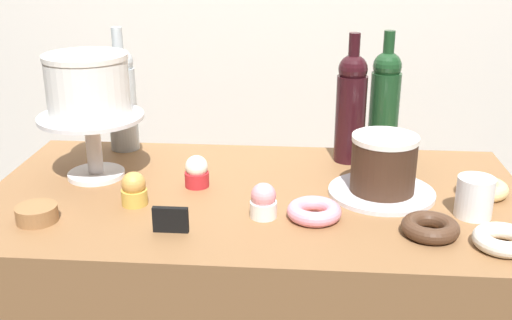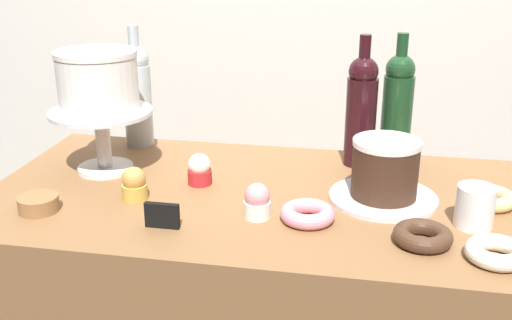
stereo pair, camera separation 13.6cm
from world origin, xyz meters
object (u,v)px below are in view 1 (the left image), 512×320
Objects in this scene: chocolate_round_cake at (384,163)px; wine_bottle_green at (385,102)px; price_sign_chalkboard at (171,220)px; cupcake_vanilla at (197,172)px; cake_stand_pedestal at (93,135)px; cookie_stack at (37,214)px; coffee_cup_ceramic at (475,197)px; cupcake_caramel at (134,189)px; cupcake_strawberry at (263,201)px; donut_pink at (314,211)px; donut_chocolate at (430,227)px; white_layer_cake at (88,85)px; donut_sugar at (503,240)px; donut_glazed at (482,188)px; wine_bottle_clear at (122,97)px; wine_bottle_dark_red at (351,106)px.

chocolate_round_cake is 0.27m from wine_bottle_green.
chocolate_round_cake is 2.08× the size of price_sign_chalkboard.
cake_stand_pedestal is at bearing 171.17° from cupcake_vanilla.
cookie_stack is 0.99× the size of coffee_cup_ceramic.
cake_stand_pedestal is 3.49× the size of price_sign_chalkboard.
price_sign_chalkboard is at bearing -49.20° from cupcake_caramel.
wine_bottle_green is 0.50m from cupcake_strawberry.
donut_pink is (0.52, -0.19, -0.09)m from cake_stand_pedestal.
price_sign_chalkboard is (0.24, -0.27, -0.08)m from cake_stand_pedestal.
coffee_cup_ceramic reaches higher than cupcake_strawberry.
donut_chocolate is at bearing -18.21° from cake_stand_pedestal.
donut_chocolate is (0.74, -0.24, -0.21)m from white_layer_cake.
donut_glazed is at bearing 84.02° from donut_sugar.
donut_chocolate is (0.49, -0.21, -0.02)m from cupcake_vanilla.
coffee_cup_ceramic is at bearing -67.18° from wine_bottle_green.
wine_bottle_green is at bearing 16.34° from cake_stand_pedestal.
cake_stand_pedestal is 1.68× the size of chocolate_round_cake.
chocolate_round_cake is 1.96× the size of cupcake_caramel.
donut_glazed is at bearing -15.45° from wine_bottle_clear.
cupcake_vanilla is 0.67m from donut_sugar.
cake_stand_pedestal is at bearing -165.13° from wine_bottle_dark_red.
wine_bottle_clear is (-0.68, 0.00, 0.00)m from wine_bottle_green.
wine_bottle_green is 2.91× the size of donut_pink.
white_layer_cake reaches higher than donut_pink.
chocolate_round_cake is 1.30× the size of donut_sugar.
wine_bottle_clear is at bearing 83.05° from cookie_stack.
chocolate_round_cake is 0.55m from cupcake_caramel.
cake_stand_pedestal is 0.73m from wine_bottle_green.
wine_bottle_dark_red reaches higher than cupcake_vanilla.
wine_bottle_green reaches higher than white_layer_cake.
coffee_cup_ceramic is at bearing 42.11° from donut_chocolate.
donut_chocolate is 1.32× the size of coffee_cup_ceramic.
coffee_cup_ceramic is at bearing -10.07° from white_layer_cake.
wine_bottle_dark_red is 1.00× the size of wine_bottle_green.
donut_chocolate is at bearing -31.64° from wine_bottle_clear.
wine_bottle_green is 0.45m from donut_pink.
cupcake_caramel is (-0.12, -0.11, 0.00)m from cupcake_vanilla.
chocolate_round_cake reaches higher than donut_glazed.
cake_stand_pedestal is at bearing -90.00° from white_layer_cake.
donut_chocolate is at bearing -9.52° from cupcake_strawberry.
cupcake_vanilla is at bearing 158.25° from donut_sugar.
coffee_cup_ceramic is (0.61, 0.12, 0.02)m from price_sign_chalkboard.
wine_bottle_clear is 0.91m from coffee_cup_ceramic.
cookie_stack is at bearing -172.92° from cupcake_strawberry.
white_layer_cake is 0.32m from cupcake_vanilla.
cupcake_caramel is at bearing 171.18° from donut_chocolate.
cupcake_caramel is 0.77m from donut_glazed.
white_layer_cake is at bearing 160.04° from donut_pink.
wine_bottle_green is at bearing 109.25° from donut_sugar.
wine_bottle_clear is at bearing 86.31° from white_layer_cake.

